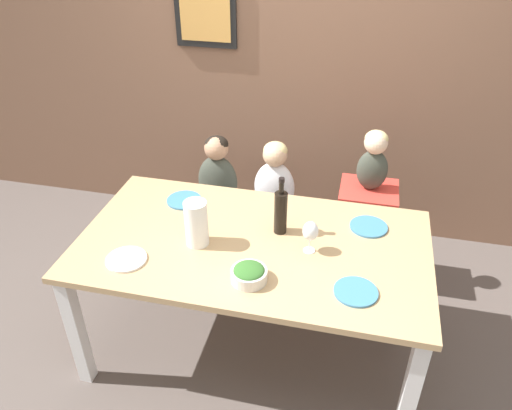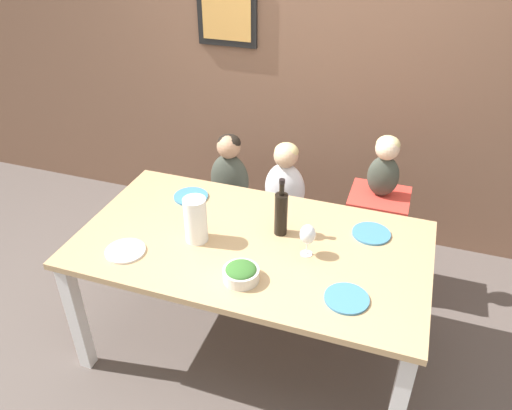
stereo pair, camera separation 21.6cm
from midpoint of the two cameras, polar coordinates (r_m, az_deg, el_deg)
The scene contains 17 objects.
ground_plane at distance 3.10m, azimuth 1.60°, elevation -15.62°, with size 14.00×14.00×0.00m, color #564C47.
wall_back at distance 3.55m, azimuth 9.06°, elevation 16.70°, with size 10.00×0.09×2.70m.
dining_table at distance 2.63m, azimuth 1.83°, elevation -5.82°, with size 1.80×0.99×0.77m.
chair_far_left at distance 3.50m, azimuth -1.14°, elevation -0.83°, with size 0.42×0.39×0.45m.
chair_far_center at distance 3.40m, azimuth 4.98°, elevation -2.00°, with size 0.42×0.39×0.45m.
chair_right_highchair at distance 3.25m, azimuth 15.49°, elevation -1.30°, with size 0.36×0.33×0.72m.
person_child_left at distance 3.32m, azimuth -1.20°, elevation 3.91°, with size 0.27×0.16×0.51m.
person_child_center at distance 3.23m, azimuth 5.26°, elevation 2.82°, with size 0.27×0.16×0.51m.
person_baby_right at distance 3.06m, azimuth 16.52°, elevation 4.55°, with size 0.19×0.15×0.39m.
wine_bottle at distance 2.57m, azimuth 5.28°, elevation -0.92°, with size 0.07×0.07×0.33m.
paper_towel_roll at distance 2.53m, azimuth -4.50°, elevation -1.77°, with size 0.12×0.12×0.25m.
wine_glass_near at distance 2.45m, azimuth 8.45°, elevation -3.47°, with size 0.08×0.08×0.17m.
salad_bowl_large at distance 2.32m, azimuth 0.95°, elevation -7.85°, with size 0.17×0.17×0.08m.
dinner_plate_front_left at distance 2.56m, azimuth -12.40°, elevation -5.23°, with size 0.20×0.20×0.01m.
dinner_plate_back_left at distance 2.94m, azimuth -5.38°, elevation 0.92°, with size 0.20×0.20×0.01m.
dinner_plate_back_right at distance 2.72m, azimuth 15.28°, elevation -3.23°, with size 0.20×0.20×0.01m.
dinner_plate_front_right at distance 2.30m, azimuth 13.02°, elevation -10.47°, with size 0.20×0.20×0.01m.
Camera 2 is at (0.69, -1.93, 2.33)m, focal length 35.00 mm.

